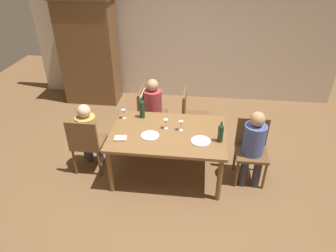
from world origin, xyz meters
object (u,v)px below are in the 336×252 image
object	(u,v)px
dining_table	(168,137)
wine_glass_near_left	(181,124)
person_man_bearded	(155,105)
wine_glass_near_right	(166,122)
chair_far_right	(191,113)
wine_glass_centre	(124,112)
dinner_plate_guest_left	(150,136)
person_man_guest	(254,143)
wine_bottle_tall_green	(221,133)
chair_right_end	(251,146)
chair_far_left	(146,108)
armoire_cabinet	(89,51)
dinner_plate_host	(201,141)
person_woman_host	(88,132)
wine_bottle_dark_red	(142,108)
chair_left_end	(86,142)

from	to	relation	value
dining_table	wine_glass_near_left	xyz separation A→B (m)	(0.17, 0.07, 0.19)
person_man_bearded	wine_glass_near_left	bearing A→B (deg)	30.87
wine_glass_near_right	chair_far_right	bearing A→B (deg)	69.11
wine_glass_centre	dinner_plate_guest_left	distance (m)	0.65
person_man_guest	wine_bottle_tall_green	world-z (taller)	person_man_guest
chair_right_end	chair_far_right	bearing A→B (deg)	-42.60
chair_far_left	wine_glass_centre	distance (m)	0.70
armoire_cabinet	dinner_plate_guest_left	distance (m)	2.97
chair_far_right	person_man_bearded	xyz separation A→B (m)	(-0.61, -0.00, 0.12)
wine_glass_near_left	dinner_plate_host	bearing A→B (deg)	-40.71
person_woman_host	wine_glass_centre	distance (m)	0.59
wine_glass_near_right	dinner_plate_host	xyz separation A→B (m)	(0.50, -0.27, -0.10)
person_man_guest	person_woman_host	bearing A→B (deg)	-1.24
wine_bottle_dark_red	wine_glass_centre	size ratio (longest dim) A/B	2.26
wine_glass_centre	dinner_plate_guest_left	xyz separation A→B (m)	(0.47, -0.43, -0.10)
chair_right_end	dinner_plate_guest_left	xyz separation A→B (m)	(-1.42, -0.21, 0.21)
armoire_cabinet	chair_right_end	distance (m)	3.84
person_man_guest	chair_far_right	bearing A→B (deg)	-46.22
person_man_bearded	wine_glass_near_right	bearing A→B (deg)	19.56
chair_left_end	person_man_guest	size ratio (longest dim) A/B	0.82
dinner_plate_host	dinner_plate_guest_left	size ratio (longest dim) A/B	1.06
chair_far_right	dinner_plate_host	bearing A→B (deg)	9.54
armoire_cabinet	dinner_plate_host	bearing A→B (deg)	-46.23
person_woman_host	wine_bottle_dark_red	size ratio (longest dim) A/B	3.24
armoire_cabinet	dinner_plate_guest_left	world-z (taller)	armoire_cabinet
person_woman_host	dinner_plate_host	bearing A→B (deg)	-7.04
armoire_cabinet	person_woman_host	size ratio (longest dim) A/B	2.00
armoire_cabinet	chair_left_end	world-z (taller)	armoire_cabinet
dining_table	chair_far_left	size ratio (longest dim) A/B	1.76
dinner_plate_host	wine_glass_centre	bearing A→B (deg)	157.57
person_man_guest	dinner_plate_guest_left	size ratio (longest dim) A/B	4.54
wine_glass_near_left	dinner_plate_host	size ratio (longest dim) A/B	0.57
wine_bottle_dark_red	person_man_bearded	bearing A→B (deg)	80.06
chair_far_left	chair_right_end	size ratio (longest dim) A/B	1.00
chair_left_end	wine_glass_near_right	xyz separation A→B (m)	(1.15, 0.18, 0.30)
person_woman_host	chair_left_end	bearing A→B (deg)	-90.00
person_man_guest	chair_far_left	bearing A→B (deg)	-29.59
armoire_cabinet	wine_glass_near_left	size ratio (longest dim) A/B	14.63
wine_glass_centre	chair_far_right	bearing A→B (deg)	32.29
armoire_cabinet	wine_bottle_tall_green	xyz separation A→B (m)	(2.62, -2.44, -0.23)
wine_bottle_tall_green	wine_glass_near_right	distance (m)	0.79
person_man_guest	wine_bottle_tall_green	distance (m)	0.53
chair_right_end	wine_glass_near_left	size ratio (longest dim) A/B	6.17
wine_bottle_tall_green	wine_glass_near_left	size ratio (longest dim) A/B	2.02
armoire_cabinet	wine_glass_near_left	world-z (taller)	armoire_cabinet
wine_bottle_dark_red	dinner_plate_guest_left	bearing A→B (deg)	-67.87
dinner_plate_guest_left	person_woman_host	bearing A→B (deg)	170.91
chair_right_end	chair_far_right	xyz separation A→B (m)	(-0.91, 0.84, 0.00)
wine_glass_centre	wine_bottle_tall_green	bearing A→B (deg)	-17.46
chair_left_end	chair_right_end	world-z (taller)	same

